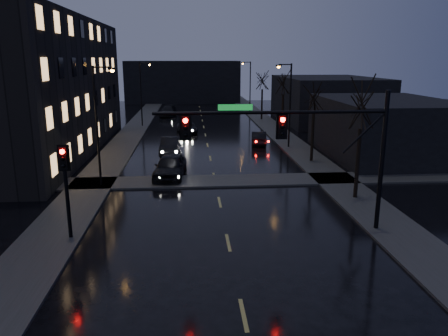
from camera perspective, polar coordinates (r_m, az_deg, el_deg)
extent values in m
cube|color=#2D2D2B|center=(47.27, -12.69, 3.55)|extent=(3.00, 140.00, 0.12)
cube|color=#2D2D2B|center=(47.86, 7.93, 3.89)|extent=(3.00, 140.00, 0.12)
cube|color=#2D2D2B|center=(30.72, -1.15, -1.71)|extent=(40.00, 3.00, 0.12)
cube|color=black|center=(43.68, -24.64, 9.66)|extent=(12.00, 30.00, 12.00)
cube|color=black|center=(41.23, 20.31, 4.96)|extent=(10.00, 14.00, 5.00)
cube|color=black|center=(62.14, 13.23, 8.72)|extent=(12.00, 18.00, 6.00)
cube|color=black|center=(89.14, -5.38, 11.19)|extent=(22.00, 10.00, 8.00)
cylinder|color=black|center=(22.60, 19.91, 0.65)|extent=(0.22, 0.22, 7.00)
cylinder|color=black|center=(20.51, 6.25, 7.22)|extent=(11.00, 0.16, 0.16)
cylinder|color=black|center=(21.93, 17.85, 4.43)|extent=(2.05, 0.10, 2.05)
cube|color=#0C591E|center=(20.24, 1.48, 7.92)|extent=(1.60, 0.04, 0.28)
cube|color=black|center=(20.25, -5.05, 5.31)|extent=(0.35, 0.28, 1.05)
sphere|color=#FF0705|center=(20.05, -5.07, 6.17)|extent=(0.22, 0.22, 0.22)
cube|color=black|center=(20.70, 7.56, 5.43)|extent=(0.35, 0.28, 1.05)
sphere|color=#FF0705|center=(20.49, 7.69, 6.27)|extent=(0.22, 0.22, 0.22)
cylinder|color=black|center=(21.76, -19.80, -3.39)|extent=(0.18, 0.18, 4.40)
cube|color=black|center=(21.31, -20.20, 1.23)|extent=(0.35, 0.28, 1.05)
sphere|color=#FF0705|center=(21.09, -20.39, 2.01)|extent=(0.22, 0.22, 0.22)
cylinder|color=black|center=(27.68, 17.04, 0.47)|extent=(0.24, 0.24, 4.40)
cylinder|color=black|center=(36.99, 11.47, 3.91)|extent=(0.24, 0.24, 4.12)
cylinder|color=black|center=(48.47, 7.65, 6.75)|extent=(0.24, 0.24, 4.68)
cylinder|color=black|center=(62.16, 4.97, 8.24)|extent=(0.24, 0.24, 4.29)
cylinder|color=black|center=(29.98, -16.24, 5.05)|extent=(0.16, 0.16, 8.00)
cylinder|color=black|center=(29.54, -15.60, 12.58)|extent=(1.20, 0.10, 0.10)
cube|color=black|center=(29.44, -14.41, 12.45)|extent=(0.50, 0.25, 0.15)
sphere|color=orange|center=(29.44, -14.40, 12.26)|extent=(0.28, 0.28, 0.28)
cylinder|color=black|center=(56.52, -10.79, 9.36)|extent=(0.16, 0.16, 8.00)
cylinder|color=black|center=(56.29, -10.35, 13.34)|extent=(1.20, 0.10, 0.10)
cube|color=black|center=(56.24, -9.72, 13.26)|extent=(0.50, 0.25, 0.15)
sphere|color=orange|center=(56.24, -9.72, 13.16)|extent=(0.28, 0.28, 0.28)
cylinder|color=black|center=(42.33, 8.61, 7.94)|extent=(0.16, 0.16, 8.00)
cylinder|color=black|center=(41.97, 7.99, 13.25)|extent=(1.20, 0.10, 0.10)
cube|color=black|center=(41.85, 7.16, 13.13)|extent=(0.50, 0.25, 0.15)
sphere|color=orange|center=(41.85, 7.15, 13.00)|extent=(0.28, 0.28, 0.28)
cylinder|color=black|center=(69.80, 3.43, 10.43)|extent=(0.16, 0.16, 8.00)
cylinder|color=black|center=(69.59, 2.98, 13.64)|extent=(1.20, 0.10, 0.10)
cube|color=black|center=(69.51, 2.47, 13.56)|extent=(0.50, 0.25, 0.15)
sphere|color=orange|center=(69.51, 2.47, 13.48)|extent=(0.28, 0.28, 0.28)
imported|color=black|center=(31.79, -7.03, 0.23)|extent=(2.61, 5.26, 1.72)
imported|color=black|center=(39.89, -7.04, 2.90)|extent=(1.82, 4.64, 1.50)
imported|color=black|center=(51.07, -4.88, 5.27)|extent=(2.57, 4.77, 1.27)
imported|color=black|center=(66.87, -7.32, 7.40)|extent=(2.73, 5.46, 1.52)
imported|color=black|center=(44.21, 4.56, 3.94)|extent=(1.93, 4.21, 1.34)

